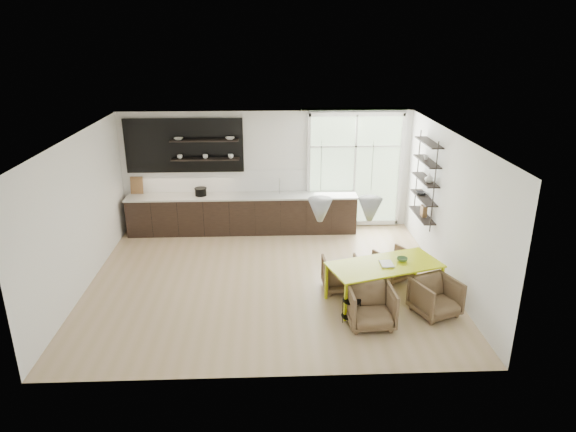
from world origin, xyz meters
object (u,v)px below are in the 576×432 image
(dining_table, at_px, (385,267))
(armchair_front_right, at_px, (436,297))
(armchair_front_left, at_px, (371,306))
(armchair_back_left, at_px, (341,274))
(wire_stool, at_px, (351,308))
(armchair_back_right, at_px, (393,264))

(dining_table, distance_m, armchair_front_right, 1.02)
(armchair_front_left, relative_size, armchair_front_right, 1.06)
(armchair_back_left, xyz_separation_m, wire_stool, (0.02, -1.20, -0.04))
(armchair_back_right, height_order, armchair_front_right, armchair_front_right)
(armchair_front_left, bearing_deg, armchair_back_right, 62.39)
(armchair_back_right, height_order, wire_stool, armchair_back_right)
(wire_stool, bearing_deg, armchair_back_right, 55.68)
(armchair_back_right, relative_size, wire_stool, 1.54)
(armchair_back_right, bearing_deg, armchair_front_right, 78.38)
(armchair_back_left, relative_size, armchair_front_right, 0.95)
(wire_stool, bearing_deg, armchair_back_left, 90.80)
(armchair_front_left, xyz_separation_m, armchair_front_right, (1.20, 0.30, -0.02))
(armchair_front_right, bearing_deg, dining_table, 125.64)
(armchair_back_left, relative_size, wire_stool, 1.62)
(armchair_back_right, xyz_separation_m, armchair_front_right, (0.41, -1.41, 0.03))
(armchair_back_left, bearing_deg, armchair_front_right, 144.29)
(armchair_front_right, distance_m, wire_stool, 1.52)
(armchair_front_right, relative_size, wire_stool, 1.71)
(armchair_front_right, bearing_deg, wire_stool, 165.58)
(dining_table, relative_size, armchair_front_left, 2.84)
(armchair_back_right, bearing_deg, wire_stool, 27.93)
(armchair_front_right, bearing_deg, armchair_back_right, 84.13)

